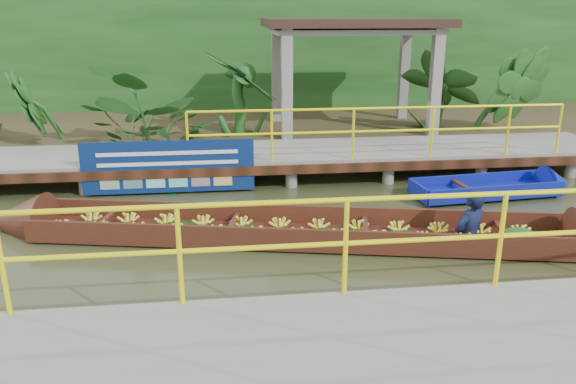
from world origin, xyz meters
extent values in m
plane|color=#30361B|center=(0.00, 0.00, 0.00)|extent=(80.00, 80.00, 0.00)
cube|color=#372F1B|center=(0.00, 7.50, 0.23)|extent=(30.00, 8.00, 0.45)
cube|color=slate|center=(0.00, 3.50, 0.50)|extent=(16.00, 2.00, 0.15)
cube|color=black|center=(0.00, 2.50, 0.42)|extent=(16.00, 0.12, 0.18)
cylinder|color=#FFF90D|center=(2.75, 2.55, 1.57)|extent=(7.50, 0.05, 0.05)
cylinder|color=#FFF90D|center=(2.75, 2.55, 1.12)|extent=(7.50, 0.05, 0.05)
cylinder|color=#FFF90D|center=(2.75, 2.55, 1.07)|extent=(0.05, 0.05, 1.00)
cylinder|color=slate|center=(-4.00, 2.70, 0.22)|extent=(0.24, 0.24, 0.55)
cylinder|color=slate|center=(-4.00, 4.30, 0.22)|extent=(0.24, 0.24, 0.55)
cylinder|color=slate|center=(-2.00, 2.70, 0.22)|extent=(0.24, 0.24, 0.55)
cylinder|color=slate|center=(-2.00, 4.30, 0.22)|extent=(0.24, 0.24, 0.55)
cylinder|color=slate|center=(0.00, 2.70, 0.22)|extent=(0.24, 0.24, 0.55)
cylinder|color=slate|center=(0.00, 4.30, 0.22)|extent=(0.24, 0.24, 0.55)
cylinder|color=slate|center=(2.00, 2.70, 0.22)|extent=(0.24, 0.24, 0.55)
cylinder|color=slate|center=(2.00, 4.30, 0.22)|extent=(0.24, 0.24, 0.55)
cylinder|color=slate|center=(4.00, 2.70, 0.22)|extent=(0.24, 0.24, 0.55)
cylinder|color=slate|center=(4.00, 4.30, 0.22)|extent=(0.24, 0.24, 0.55)
cylinder|color=slate|center=(6.00, 2.70, 0.22)|extent=(0.24, 0.24, 0.55)
cylinder|color=slate|center=(6.00, 4.30, 0.22)|extent=(0.24, 0.24, 0.55)
cylinder|color=slate|center=(0.00, 2.70, 0.22)|extent=(0.24, 0.24, 0.55)
cylinder|color=#FFF90D|center=(1.00, -3.05, 1.65)|extent=(10.00, 0.05, 0.05)
cylinder|color=#FFF90D|center=(1.00, -3.05, 1.20)|extent=(10.00, 0.05, 0.05)
cylinder|color=#FFF90D|center=(1.00, -3.05, 1.15)|extent=(0.05, 0.05, 1.00)
cube|color=slate|center=(1.20, 5.10, 1.60)|extent=(0.25, 0.25, 2.80)
cube|color=slate|center=(4.80, 5.10, 1.60)|extent=(0.25, 0.25, 2.80)
cube|color=slate|center=(1.20, 7.50, 1.60)|extent=(0.25, 0.25, 2.80)
cube|color=slate|center=(4.80, 7.50, 1.60)|extent=(0.25, 0.25, 2.80)
cube|color=slate|center=(3.00, 6.30, 2.90)|extent=(4.00, 2.60, 0.12)
cube|color=#2F1D17|center=(3.00, 6.30, 3.10)|extent=(4.40, 3.00, 0.20)
cube|color=#163C13|center=(0.00, 10.00, 2.00)|extent=(30.00, 0.80, 4.00)
cube|color=#3A1B0F|center=(0.76, -0.06, 0.06)|extent=(8.23, 2.70, 0.06)
cube|color=#3A1B0F|center=(0.86, 0.44, 0.20)|extent=(8.03, 1.76, 0.35)
cube|color=#3A1B0F|center=(0.65, -0.56, 0.20)|extent=(8.03, 1.76, 0.35)
cone|color=#3A1B0F|center=(-3.70, 0.89, 0.14)|extent=(1.21, 1.17, 0.98)
ellipsoid|color=#163C13|center=(3.96, -0.74, 0.16)|extent=(0.65, 0.56, 0.27)
imported|color=#0E1534|center=(3.26, -0.59, 0.89)|extent=(0.69, 0.60, 1.59)
cube|color=navy|center=(4.57, 1.61, 0.09)|extent=(2.80, 1.08, 0.09)
cube|color=navy|center=(4.53, 2.02, 0.20)|extent=(2.73, 0.32, 0.27)
cube|color=navy|center=(4.61, 1.20, 0.20)|extent=(2.73, 0.32, 0.27)
cube|color=navy|center=(3.21, 1.48, 0.20)|extent=(0.13, 0.82, 0.27)
cone|color=navy|center=(6.11, 1.76, 0.15)|extent=(0.62, 0.82, 0.77)
cube|color=black|center=(4.12, 1.57, 0.24)|extent=(0.17, 0.83, 0.05)
cube|color=navy|center=(-1.38, 2.48, 0.55)|extent=(3.24, 0.03, 1.01)
cube|color=white|center=(-1.38, 2.46, 0.82)|extent=(2.63, 0.01, 0.07)
cube|color=white|center=(-1.38, 2.46, 0.62)|extent=(2.63, 0.01, 0.07)
imported|color=#163C13|center=(-4.35, 5.30, 1.37)|extent=(1.47, 1.47, 1.84)
imported|color=#163C13|center=(-1.85, 5.30, 1.37)|extent=(1.47, 1.47, 1.84)
imported|color=#163C13|center=(0.15, 5.30, 1.37)|extent=(1.47, 1.47, 1.84)
imported|color=#163C13|center=(5.15, 5.30, 1.37)|extent=(1.47, 1.47, 1.84)
imported|color=#163C13|center=(6.65, 5.30, 1.37)|extent=(1.47, 1.47, 1.84)
camera|label=1|loc=(-0.37, -8.00, 3.35)|focal=35.00mm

